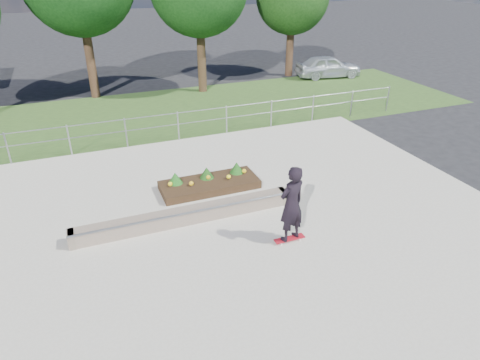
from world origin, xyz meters
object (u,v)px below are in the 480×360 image
at_px(planter_bed, 209,182).
at_px(skateboarder, 292,204).
at_px(grind_ledge, 186,216).
at_px(parked_car, 328,66).

bearing_deg(planter_bed, skateboarder, -73.83).
relative_size(planter_bed, skateboarder, 1.45).
relative_size(grind_ledge, planter_bed, 2.00).
bearing_deg(planter_bed, grind_ledge, -125.53).
height_order(planter_bed, parked_car, parked_car).
bearing_deg(grind_ledge, parked_car, 45.68).
bearing_deg(grind_ledge, planter_bed, 54.47).
bearing_deg(planter_bed, parked_car, 44.54).
xyz_separation_m(grind_ledge, parked_car, (12.28, 12.58, 0.40)).
xyz_separation_m(grind_ledge, planter_bed, (1.18, 1.65, -0.02)).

